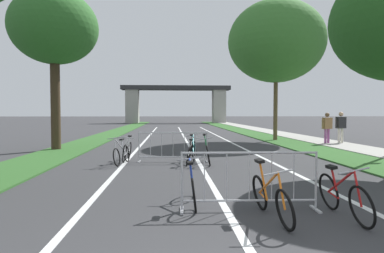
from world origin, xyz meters
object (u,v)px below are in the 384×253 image
Objects in this scene: bicycle_silver_1 at (122,154)px; bicycle_black_6 at (190,153)px; tree_right_pine_far at (276,42)px; crowd_barrier_second at (173,147)px; pedestrian_with_backpack at (341,125)px; tree_left_oak_near at (54,28)px; bicycle_teal_2 at (194,149)px; bicycle_green_0 at (208,152)px; bicycle_red_3 at (343,196)px; pedestrian_strolling at (327,125)px; bicycle_blue_5 at (193,186)px; crowd_barrier_nearest at (249,181)px; bicycle_white_4 at (127,150)px; bicycle_orange_7 at (271,198)px.

bicycle_black_6 is at bearing -171.85° from bicycle_silver_1.
crowd_barrier_second is at bearing -126.95° from tree_right_pine_far.
tree_left_oak_near is at bearing -0.74° from pedestrian_with_backpack.
pedestrian_with_backpack is at bearing -139.99° from bicycle_silver_1.
bicycle_black_6 is (-0.22, -0.98, -0.01)m from bicycle_teal_2.
bicycle_black_6 is (0.56, -0.48, -0.15)m from crowd_barrier_second.
bicycle_green_0 is 6.21m from bicycle_red_3.
crowd_barrier_second is 10.96m from pedestrian_with_backpack.
pedestrian_strolling reaches higher than bicycle_green_0.
pedestrian_strolling is (7.60, 5.28, 0.68)m from bicycle_teal_2.
bicycle_silver_1 is at bearing 18.90° from pedestrian_strolling.
bicycle_blue_5 is (0.32, -5.51, -0.17)m from crowd_barrier_second.
bicycle_green_0 is 0.62m from bicycle_black_6.
crowd_barrier_nearest is 1.49× the size of bicycle_red_3.
bicycle_green_0 is (6.54, -4.53, -5.20)m from tree_left_oak_near.
bicycle_green_0 reaches higher than bicycle_black_6.
bicycle_red_3 is at bearing 109.44° from bicycle_green_0.
crowd_barrier_second is 1.49× the size of bicycle_red_3.
bicycle_silver_1 is at bearing -55.32° from bicycle_red_3.
bicycle_green_0 is 1.06× the size of bicycle_white_4.
pedestrian_strolling is at bearing -116.23° from bicycle_red_3.
bicycle_white_4 is (-8.06, -8.04, -5.71)m from tree_right_pine_far.
bicycle_red_3 is at bearing 54.32° from pedestrian_with_backpack.
bicycle_silver_1 is 7.56m from bicycle_red_3.
tree_right_pine_far is 16.76m from bicycle_orange_7.
crowd_barrier_nearest is 1.43× the size of bicycle_black_6.
bicycle_teal_2 is at bearing -176.45° from bicycle_white_4.
tree_right_pine_far is at bearing -132.25° from bicycle_white_4.
pedestrian_with_backpack is (7.70, 12.39, 0.72)m from bicycle_orange_7.
tree_left_oak_near is 4.12× the size of pedestrian_with_backpack.
pedestrian_with_backpack is (8.89, 11.42, 0.73)m from bicycle_blue_5.
pedestrian_with_backpack is (0.84, 0.14, 0.02)m from pedestrian_strolling.
bicycle_silver_1 is 6.89m from bicycle_orange_7.
tree_right_pine_far is 16.47m from bicycle_red_3.
tree_right_pine_far reaches higher than bicycle_teal_2.
crowd_barrier_second is 6.65m from bicycle_orange_7.
bicycle_white_4 is at bearing 18.54° from pedestrian_with_backpack.
tree_right_pine_far is at bearing 53.05° from crowd_barrier_second.
crowd_barrier_nearest is at bearing -77.33° from bicycle_teal_2.
bicycle_red_3 is at bearing -67.28° from crowd_barrier_second.
tree_left_oak_near is 2.97× the size of crowd_barrier_nearest.
bicycle_silver_1 is 5.51m from bicycle_blue_5.
pedestrian_strolling reaches higher than bicycle_white_4.
bicycle_red_3 is 6.40m from bicycle_black_6.
crowd_barrier_second reaches higher than bicycle_red_3.
bicycle_silver_1 is at bearing 3.28° from bicycle_green_0.
pedestrian_with_backpack is at bearing 54.23° from bicycle_blue_5.
bicycle_black_6 is at bearing 26.13° from pedestrian_strolling.
tree_right_pine_far is 16.32m from bicycle_blue_5.
pedestrian_strolling is (7.21, 6.26, 0.67)m from bicycle_green_0.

